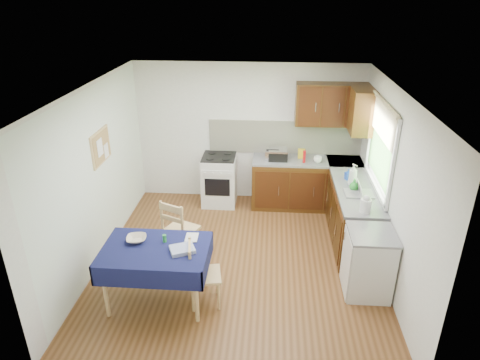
# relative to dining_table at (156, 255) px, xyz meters

# --- Properties ---
(floor) EXTENTS (4.20, 4.20, 0.00)m
(floor) POSITION_rel_dining_table_xyz_m (0.95, 0.93, -0.68)
(floor) COLOR #543216
(floor) RESTS_ON ground
(ceiling) EXTENTS (4.00, 4.20, 0.02)m
(ceiling) POSITION_rel_dining_table_xyz_m (0.95, 0.93, 1.82)
(ceiling) COLOR white
(ceiling) RESTS_ON wall_back
(wall_back) EXTENTS (4.00, 0.02, 2.50)m
(wall_back) POSITION_rel_dining_table_xyz_m (0.95, 3.03, 0.57)
(wall_back) COLOR white
(wall_back) RESTS_ON ground
(wall_front) EXTENTS (4.00, 0.02, 2.50)m
(wall_front) POSITION_rel_dining_table_xyz_m (0.95, -1.17, 0.57)
(wall_front) COLOR white
(wall_front) RESTS_ON ground
(wall_left) EXTENTS (0.02, 4.20, 2.50)m
(wall_left) POSITION_rel_dining_table_xyz_m (-1.05, 0.93, 0.57)
(wall_left) COLOR white
(wall_left) RESTS_ON ground
(wall_right) EXTENTS (0.02, 4.20, 2.50)m
(wall_right) POSITION_rel_dining_table_xyz_m (2.95, 0.93, 0.57)
(wall_right) COLOR white
(wall_right) RESTS_ON ground
(base_cabinets) EXTENTS (1.90, 2.30, 0.86)m
(base_cabinets) POSITION_rel_dining_table_xyz_m (2.30, 2.19, -0.25)
(base_cabinets) COLOR #341F09
(base_cabinets) RESTS_ON ground
(worktop_back) EXTENTS (1.90, 0.60, 0.04)m
(worktop_back) POSITION_rel_dining_table_xyz_m (2.00, 2.73, 0.20)
(worktop_back) COLOR slate
(worktop_back) RESTS_ON base_cabinets
(worktop_right) EXTENTS (0.60, 1.70, 0.04)m
(worktop_right) POSITION_rel_dining_table_xyz_m (2.65, 1.58, 0.20)
(worktop_right) COLOR slate
(worktop_right) RESTS_ON base_cabinets
(worktop_corner) EXTENTS (0.60, 0.60, 0.04)m
(worktop_corner) POSITION_rel_dining_table_xyz_m (2.65, 2.73, 0.20)
(worktop_corner) COLOR slate
(worktop_corner) RESTS_ON base_cabinets
(splashback) EXTENTS (2.70, 0.02, 0.60)m
(splashback) POSITION_rel_dining_table_xyz_m (1.60, 3.01, 0.52)
(splashback) COLOR white
(splashback) RESTS_ON wall_back
(upper_cabinets) EXTENTS (1.20, 0.85, 0.70)m
(upper_cabinets) POSITION_rel_dining_table_xyz_m (2.47, 2.73, 1.17)
(upper_cabinets) COLOR #341F09
(upper_cabinets) RESTS_ON wall_back
(stove) EXTENTS (0.60, 0.61, 0.92)m
(stove) POSITION_rel_dining_table_xyz_m (0.45, 2.73, -0.22)
(stove) COLOR silver
(stove) RESTS_ON ground
(window) EXTENTS (0.04, 1.48, 1.26)m
(window) POSITION_rel_dining_table_xyz_m (2.92, 1.63, 0.97)
(window) COLOR #2D5623
(window) RESTS_ON wall_right
(fridge) EXTENTS (0.58, 0.60, 0.89)m
(fridge) POSITION_rel_dining_table_xyz_m (2.65, 0.38, -0.24)
(fridge) COLOR silver
(fridge) RESTS_ON ground
(corkboard) EXTENTS (0.04, 0.62, 0.47)m
(corkboard) POSITION_rel_dining_table_xyz_m (-1.02, 1.23, 0.92)
(corkboard) COLOR tan
(corkboard) RESTS_ON wall_left
(dining_table) EXTENTS (1.29, 0.87, 0.78)m
(dining_table) POSITION_rel_dining_table_xyz_m (0.00, 0.00, 0.00)
(dining_table) COLOR #0E133B
(dining_table) RESTS_ON ground
(chair_far) EXTENTS (0.57, 0.57, 0.97)m
(chair_far) POSITION_rel_dining_table_xyz_m (0.08, 0.92, -0.16)
(chair_far) COLOR tan
(chair_far) RESTS_ON ground
(chair_near) EXTENTS (0.45, 0.45, 0.88)m
(chair_near) POSITION_rel_dining_table_xyz_m (0.55, -0.00, -0.21)
(chair_near) COLOR tan
(chair_near) RESTS_ON ground
(toaster) EXTENTS (0.25, 0.16, 0.20)m
(toaster) POSITION_rel_dining_table_xyz_m (1.39, 2.66, 0.31)
(toaster) COLOR silver
(toaster) RESTS_ON worktop_back
(sandwich_press) EXTENTS (0.33, 0.28, 0.19)m
(sandwich_press) POSITION_rel_dining_table_xyz_m (1.48, 2.69, 0.32)
(sandwich_press) COLOR black
(sandwich_press) RESTS_ON worktop_back
(sauce_bottle) EXTENTS (0.05, 0.05, 0.21)m
(sauce_bottle) POSITION_rel_dining_table_xyz_m (1.93, 2.59, 0.33)
(sauce_bottle) COLOR red
(sauce_bottle) RESTS_ON worktop_back
(yellow_packet) EXTENTS (0.14, 0.12, 0.16)m
(yellow_packet) POSITION_rel_dining_table_xyz_m (1.90, 2.79, 0.30)
(yellow_packet) COLOR gold
(yellow_packet) RESTS_ON worktop_back
(dish_rack) EXTENTS (0.41, 0.31, 0.19)m
(dish_rack) POSITION_rel_dining_table_xyz_m (2.65, 1.42, 0.25)
(dish_rack) COLOR gray
(dish_rack) RESTS_ON worktop_right
(kettle) EXTENTS (0.15, 0.15, 0.25)m
(kettle) POSITION_rel_dining_table_xyz_m (2.64, 0.89, 0.33)
(kettle) COLOR silver
(kettle) RESTS_ON worktop_right
(cup) EXTENTS (0.18, 0.18, 0.11)m
(cup) POSITION_rel_dining_table_xyz_m (2.16, 2.61, 0.28)
(cup) COLOR white
(cup) RESTS_ON worktop_back
(soap_bottle_a) EXTENTS (0.18, 0.18, 0.33)m
(soap_bottle_a) POSITION_rel_dining_table_xyz_m (2.60, 1.75, 0.39)
(soap_bottle_a) COLOR silver
(soap_bottle_a) RESTS_ON worktop_right
(soap_bottle_b) EXTENTS (0.11, 0.10, 0.18)m
(soap_bottle_b) POSITION_rel_dining_table_xyz_m (2.57, 1.94, 0.31)
(soap_bottle_b) COLOR blue
(soap_bottle_b) RESTS_ON worktop_right
(soap_bottle_c) EXTENTS (0.16, 0.16, 0.17)m
(soap_bottle_c) POSITION_rel_dining_table_xyz_m (2.60, 1.56, 0.31)
(soap_bottle_c) COLOR green
(soap_bottle_c) RESTS_ON worktop_right
(plate_bowl) EXTENTS (0.28, 0.28, 0.06)m
(plate_bowl) POSITION_rel_dining_table_xyz_m (-0.27, 0.14, 0.14)
(plate_bowl) COLOR beige
(plate_bowl) RESTS_ON dining_table
(book) EXTENTS (0.16, 0.22, 0.02)m
(book) POSITION_rel_dining_table_xyz_m (0.32, 0.25, 0.11)
(book) COLOR white
(book) RESTS_ON dining_table
(spice_jar) EXTENTS (0.05, 0.05, 0.10)m
(spice_jar) POSITION_rel_dining_table_xyz_m (0.08, 0.15, 0.15)
(spice_jar) COLOR #248435
(spice_jar) RESTS_ON dining_table
(tea_towel) EXTENTS (0.35, 0.32, 0.05)m
(tea_towel) POSITION_rel_dining_table_xyz_m (0.34, -0.04, 0.13)
(tea_towel) COLOR navy
(tea_towel) RESTS_ON dining_table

